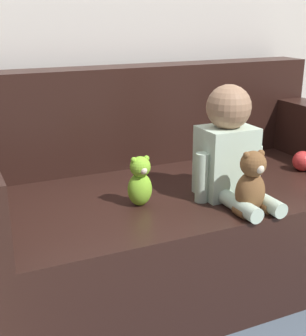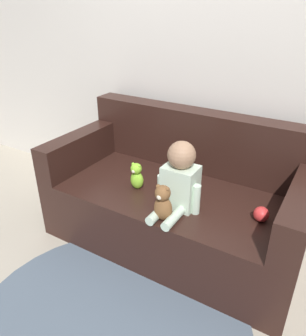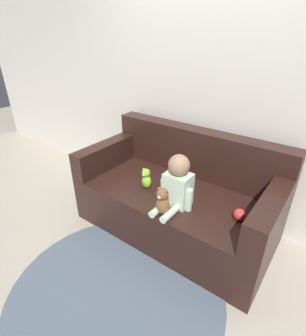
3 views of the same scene
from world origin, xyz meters
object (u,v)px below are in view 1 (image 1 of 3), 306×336
Objects in this scene: couch at (170,208)px; toy_ball at (303,161)px; plush_toy_side at (140,181)px; person_baby at (229,149)px; teddy_bear_brown at (251,184)px.

toy_ball is (0.63, -0.14, 0.18)m from couch.
couch is at bearing 41.15° from plush_toy_side.
couch reaches higher than plush_toy_side.
plush_toy_side reaches higher than toy_ball.
person_baby is 4.78× the size of toy_ball.
person_baby is 0.38m from plush_toy_side.
plush_toy_side is 2.11× the size of toy_ball.
teddy_bear_brown reaches higher than plush_toy_side.
teddy_bear_brown is 0.42m from plush_toy_side.
person_baby is at bearing -62.98° from couch.
person_baby is (0.13, -0.26, 0.33)m from couch.
couch is 0.67m from toy_ball.
teddy_bear_brown is (-0.02, -0.18, -0.08)m from person_baby.
couch reaches higher than person_baby.
person_baby reaches higher than plush_toy_side.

